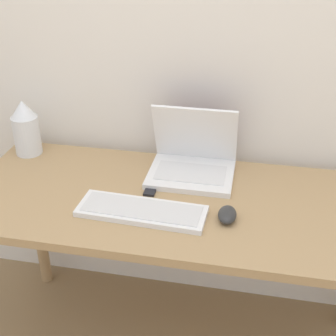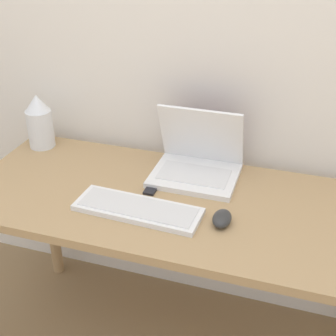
{
  "view_description": "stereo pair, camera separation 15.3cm",
  "coord_description": "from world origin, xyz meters",
  "px_view_note": "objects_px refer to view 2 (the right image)",
  "views": [
    {
      "loc": [
        0.22,
        -0.98,
        1.56
      ],
      "look_at": [
        -0.04,
        0.33,
        0.8
      ],
      "focal_mm": 50.0,
      "sensor_mm": 36.0,
      "label": 1
    },
    {
      "loc": [
        0.37,
        -0.94,
        1.56
      ],
      "look_at": [
        -0.04,
        0.33,
        0.8
      ],
      "focal_mm": 50.0,
      "sensor_mm": 36.0,
      "label": 2
    }
  ],
  "objects_px": {
    "mouse": "(222,219)",
    "mp3_player": "(150,190)",
    "keyboard": "(138,209)",
    "vase": "(39,122)",
    "laptop": "(197,161)"
  },
  "relations": [
    {
      "from": "mouse",
      "to": "mp3_player",
      "type": "xyz_separation_m",
      "value": [
        -0.27,
        0.11,
        -0.01
      ]
    },
    {
      "from": "keyboard",
      "to": "mp3_player",
      "type": "bearing_deg",
      "value": 90.99
    },
    {
      "from": "mouse",
      "to": "mp3_player",
      "type": "distance_m",
      "value": 0.29
    },
    {
      "from": "keyboard",
      "to": "mp3_player",
      "type": "xyz_separation_m",
      "value": [
        -0.0,
        0.12,
        -0.01
      ]
    },
    {
      "from": "keyboard",
      "to": "vase",
      "type": "bearing_deg",
      "value": 149.25
    },
    {
      "from": "laptop",
      "to": "vase",
      "type": "bearing_deg",
      "value": 177.28
    },
    {
      "from": "keyboard",
      "to": "mouse",
      "type": "bearing_deg",
      "value": 4.15
    },
    {
      "from": "laptop",
      "to": "vase",
      "type": "xyz_separation_m",
      "value": [
        -0.65,
        0.03,
        0.05
      ]
    },
    {
      "from": "vase",
      "to": "mp3_player",
      "type": "height_order",
      "value": "vase"
    },
    {
      "from": "keyboard",
      "to": "mouse",
      "type": "distance_m",
      "value": 0.27
    },
    {
      "from": "keyboard",
      "to": "vase",
      "type": "relative_size",
      "value": 1.9
    },
    {
      "from": "mouse",
      "to": "vase",
      "type": "relative_size",
      "value": 0.42
    },
    {
      "from": "vase",
      "to": "keyboard",
      "type": "bearing_deg",
      "value": -30.75
    },
    {
      "from": "vase",
      "to": "mp3_player",
      "type": "distance_m",
      "value": 0.58
    },
    {
      "from": "keyboard",
      "to": "mp3_player",
      "type": "relative_size",
      "value": 8.11
    }
  ]
}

